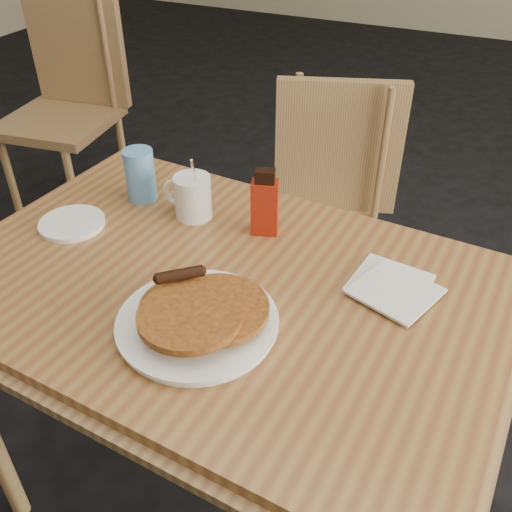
{
  "coord_description": "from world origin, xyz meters",
  "views": [
    {
      "loc": [
        0.42,
        -0.78,
        1.47
      ],
      "look_at": [
        0.05,
        0.03,
        0.82
      ],
      "focal_mm": 40.0,
      "sensor_mm": 36.0,
      "label": 1
    }
  ],
  "objects": [
    {
      "name": "pancake_plate",
      "position": [
        0.01,
        -0.13,
        0.77
      ],
      "size": [
        0.3,
        0.3,
        0.09
      ],
      "rotation": [
        0.0,
        0.0,
        0.3
      ],
      "color": "white",
      "rests_on": "main_table"
    },
    {
      "name": "syrup_bottle",
      "position": [
        -0.01,
        0.21,
        0.82
      ],
      "size": [
        0.07,
        0.05,
        0.16
      ],
      "rotation": [
        0.0,
        0.0,
        0.31
      ],
      "color": "maroon",
      "rests_on": "main_table"
    },
    {
      "name": "napkin_stack",
      "position": [
        0.3,
        0.13,
        0.76
      ],
      "size": [
        0.19,
        0.2,
        0.01
      ],
      "rotation": [
        0.0,
        0.0,
        -0.12
      ],
      "color": "white",
      "rests_on": "main_table"
    },
    {
      "name": "floor",
      "position": [
        0.0,
        0.0,
        0.0
      ],
      "size": [
        10.0,
        10.0,
        0.0
      ],
      "primitive_type": "plane",
      "color": "black",
      "rests_on": "ground"
    },
    {
      "name": "chair_wall_extra",
      "position": [
        -1.35,
        1.09,
        0.59
      ],
      "size": [
        0.5,
        0.5,
        0.98
      ],
      "rotation": [
        0.0,
        0.0,
        0.14
      ],
      "color": "#9E7E4A",
      "rests_on": "floor"
    },
    {
      "name": "coffee_mug",
      "position": [
        -0.2,
        0.2,
        0.8
      ],
      "size": [
        0.12,
        0.09,
        0.16
      ],
      "rotation": [
        0.0,
        0.0,
        -0.31
      ],
      "color": "white",
      "rests_on": "main_table"
    },
    {
      "name": "chair_main_far",
      "position": [
        -0.04,
        0.76,
        0.53
      ],
      "size": [
        0.51,
        0.52,
        0.89
      ],
      "rotation": [
        0.0,
        0.0,
        0.33
      ],
      "color": "#9E7E4A",
      "rests_on": "floor"
    },
    {
      "name": "side_saucer",
      "position": [
        -0.43,
        0.04,
        0.76
      ],
      "size": [
        0.19,
        0.19,
        0.01
      ],
      "primitive_type": "cylinder",
      "rotation": [
        0.0,
        0.0,
        0.31
      ],
      "color": "white",
      "rests_on": "main_table"
    },
    {
      "name": "main_table",
      "position": [
        -0.03,
        0.01,
        0.71
      ],
      "size": [
        1.21,
        0.87,
        0.75
      ],
      "rotation": [
        0.0,
        0.0,
        -0.07
      ],
      "color": "olive",
      "rests_on": "floor"
    },
    {
      "name": "blue_tumbler",
      "position": [
        -0.35,
        0.22,
        0.81
      ],
      "size": [
        0.08,
        0.08,
        0.13
      ],
      "primitive_type": "cylinder",
      "rotation": [
        0.0,
        0.0,
        -0.17
      ],
      "color": "#5995D2",
      "rests_on": "main_table"
    }
  ]
}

